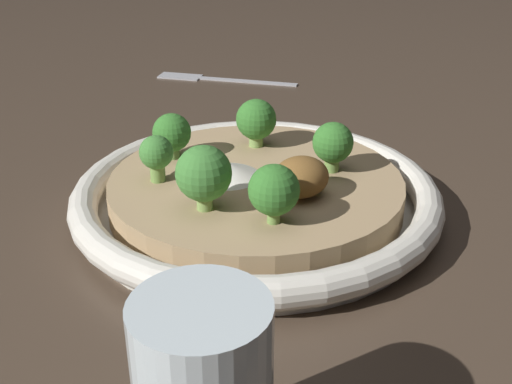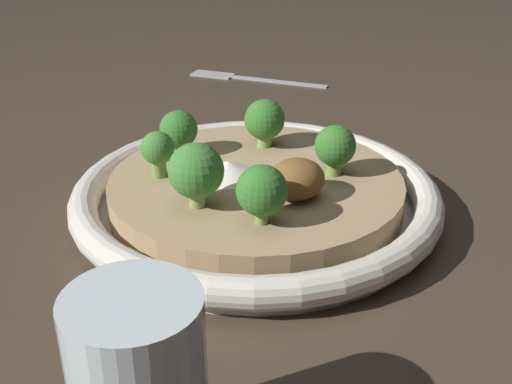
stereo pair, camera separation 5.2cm
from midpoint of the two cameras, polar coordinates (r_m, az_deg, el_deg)
name	(u,v)px [view 2 (the right image)]	position (r m, az deg, el deg)	size (l,w,h in m)	color
ground_plane	(256,213)	(0.53, 2.81, -1.99)	(6.00, 6.00, 0.00)	#47382B
risotto_bowl	(256,195)	(0.52, 2.85, -0.35)	(0.30, 0.30, 0.03)	silver
cheese_sprinkle	(228,168)	(0.52, 0.39, 2.07)	(0.05, 0.05, 0.01)	white
crispy_onion_garnish	(296,179)	(0.48, 6.71, 1.08)	(0.04, 0.04, 0.03)	brown
broccoli_back_right	(196,172)	(0.46, -2.12, 1.75)	(0.04, 0.04, 0.05)	#84A856
broccoli_front_right	(179,130)	(0.55, -4.21, 5.44)	(0.03, 0.03, 0.04)	#668E47
broccoli_right	(158,150)	(0.51, -5.86, 3.67)	(0.03, 0.03, 0.04)	#759E4C
broccoli_front_left	(265,121)	(0.57, 3.42, 6.31)	(0.04, 0.04, 0.04)	#84A856
broccoli_left	(335,147)	(0.52, 9.93, 3.90)	(0.03, 0.03, 0.04)	#759E4C
broccoli_back	(262,191)	(0.44, 3.93, -0.01)	(0.04, 0.04, 0.04)	#759E4C
fork_utensil	(243,77)	(0.89, 0.56, 10.15)	(0.13, 0.17, 0.00)	#B7B7BC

